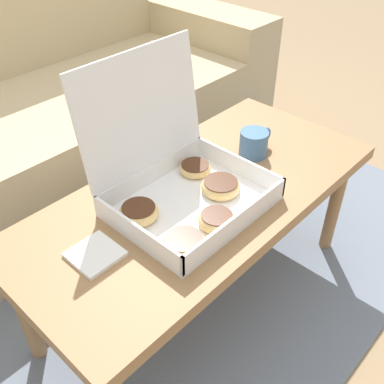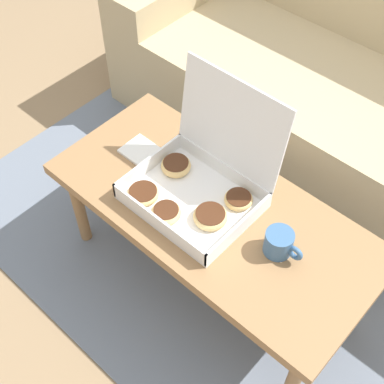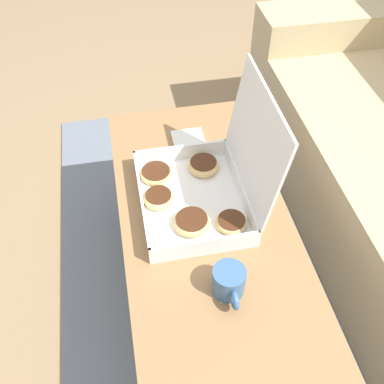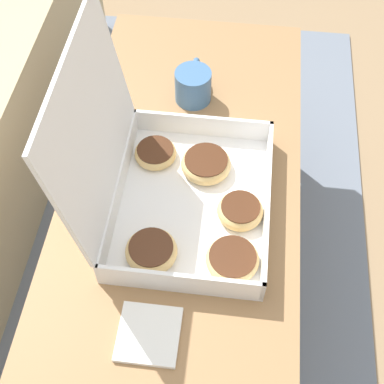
% 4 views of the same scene
% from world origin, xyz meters
% --- Properties ---
extents(ground_plane, '(12.00, 12.00, 0.00)m').
position_xyz_m(ground_plane, '(0.00, 0.00, 0.00)').
color(ground_plane, '#937756').
extents(area_rug, '(2.23, 1.84, 0.01)m').
position_xyz_m(area_rug, '(0.00, 0.30, 0.01)').
color(area_rug, slate).
rests_on(area_rug, ground_plane).
extents(couch, '(2.11, 0.84, 0.92)m').
position_xyz_m(couch, '(0.00, 0.82, 0.31)').
color(couch, tan).
rests_on(couch, ground_plane).
extents(coffee_table, '(1.11, 0.51, 0.44)m').
position_xyz_m(coffee_table, '(0.00, -0.10, 0.40)').
color(coffee_table, '#997047').
rests_on(coffee_table, ground_plane).
extents(pastry_box, '(0.40, 0.36, 0.38)m').
position_xyz_m(pastry_box, '(-0.07, -0.10, 0.51)').
color(pastry_box, white).
rests_on(pastry_box, coffee_table).
extents(coffee_mug, '(0.13, 0.09, 0.08)m').
position_xyz_m(coffee_mug, '(0.25, -0.10, 0.49)').
color(coffee_mug, '#3D6693').
rests_on(coffee_mug, coffee_table).
extents(napkin_stack, '(0.11, 0.11, 0.01)m').
position_xyz_m(napkin_stack, '(-0.35, -0.09, 0.45)').
color(napkin_stack, white).
rests_on(napkin_stack, coffee_table).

